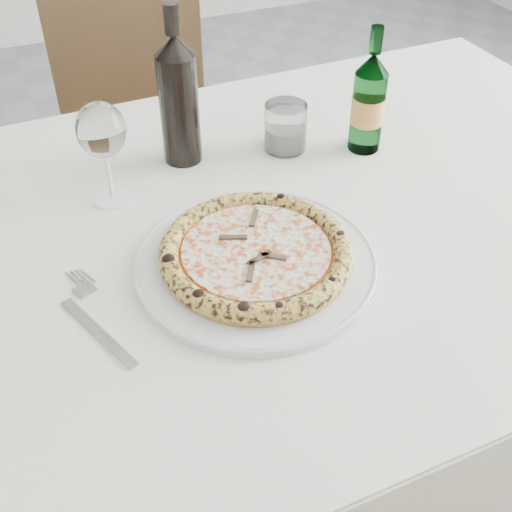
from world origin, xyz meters
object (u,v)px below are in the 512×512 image
Objects in this scene: dining_table at (232,266)px; pizza at (256,253)px; chair_far at (133,134)px; wine_bottle at (179,98)px; beer_bottle at (368,103)px; wine_glass at (101,133)px; tumbler at (285,130)px; plate at (256,262)px.

pizza reaches higher than dining_table.
wine_bottle is (-0.01, -0.51, 0.34)m from chair_far.
beer_bottle is at bearing -16.52° from wine_bottle.
wine_glass is 0.34m from tumbler.
plate is 4.09× the size of tumbler.
pizza is at bearing -89.14° from wine_bottle.
plate is at bearing -32.01° from pizza.
wine_glass is at bearing 121.33° from plate.
chair_far is 0.74m from beer_bottle.
beer_bottle reaches higher than tumbler.
wine_glass is at bearing -153.16° from wine_bottle.
chair_far is at bearing 89.31° from pizza.
plate is (-0.00, -0.10, 0.09)m from dining_table.
beer_bottle reaches higher than wine_glass.
chair_far is 3.43× the size of pizza.
beer_bottle reaches higher than plate.
dining_table is 1.72× the size of chair_far.
beer_bottle is 0.32m from wine_bottle.
chair_far is 0.61m from wine_bottle.
chair_far is at bearing 88.36° from wine_bottle.
tumbler is at bearing 57.89° from plate.
pizza is 3.23× the size of tumbler.
chair_far reaches higher than wine_glass.
chair_far is at bearing 116.05° from beer_bottle.
pizza is at bearing 147.99° from plate.
chair_far is (0.01, 0.73, -0.14)m from dining_table.
wine_glass is 0.63× the size of wine_bottle.
dining_table is 0.13m from plate.
chair_far is 0.70m from wine_glass.
pizza is 0.33m from wine_bottle.
beer_bottle reaches higher than dining_table.
dining_table is at bearing -90.78° from chair_far.
pizza is 0.38m from beer_bottle.
wine_bottle is at bearing 91.26° from dining_table.
chair_far reaches higher than dining_table.
wine_bottle reaches higher than dining_table.
chair_far reaches higher than tumbler.
dining_table is 0.28m from tumbler.
beer_bottle reaches higher than pizza.
wine_bottle is at bearing 26.84° from wine_glass.
wine_glass is 2.01× the size of tumbler.
dining_table is 9.43× the size of wine_glass.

